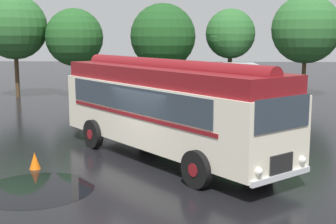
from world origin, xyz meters
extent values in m
plane|color=black|center=(0.00, 0.00, 0.00)|extent=(120.00, 120.00, 0.00)
cube|color=silver|center=(0.75, 0.89, 1.60)|extent=(8.37, 9.25, 2.10)
cube|color=maroon|center=(0.75, 0.89, 2.93)|extent=(8.08, 8.97, 0.56)
cylinder|color=maroon|center=(0.75, 0.89, 3.19)|extent=(6.59, 7.64, 0.60)
cube|color=#2D3842|center=(1.52, 1.94, 2.17)|extent=(5.19, 6.13, 0.84)
cube|color=#2D3842|center=(-0.41, 0.31, 2.17)|extent=(5.19, 6.13, 0.84)
cube|color=maroon|center=(1.58, 1.86, 1.63)|extent=(5.32, 6.28, 0.12)
cube|color=maroon|center=(-0.35, 0.23, 1.63)|extent=(5.32, 6.28, 0.12)
cube|color=#2D3842|center=(3.98, -2.94, 2.27)|extent=(1.70, 1.45, 0.88)
cube|color=black|center=(3.99, -2.94, 0.90)|extent=(0.73, 0.63, 0.56)
cube|color=silver|center=(4.00, -2.96, 0.57)|extent=(1.88, 1.61, 0.16)
sphere|color=white|center=(4.68, -2.37, 0.87)|extent=(0.22, 0.22, 0.22)
sphere|color=white|center=(3.31, -3.53, 0.87)|extent=(0.22, 0.22, 0.22)
cylinder|color=black|center=(3.74, -0.63, 0.55)|extent=(0.92, 1.02, 1.10)
cylinder|color=maroon|center=(3.74, -0.63, 0.55)|extent=(0.49, 0.50, 0.39)
cylinder|color=black|center=(1.75, -2.31, 0.55)|extent=(0.92, 1.02, 1.10)
cylinder|color=maroon|center=(1.75, -2.31, 0.55)|extent=(0.49, 0.50, 0.39)
cylinder|color=black|center=(-0.13, 3.95, 0.55)|extent=(0.92, 1.02, 1.10)
cylinder|color=maroon|center=(-0.13, 3.95, 0.55)|extent=(0.49, 0.50, 0.39)
cylinder|color=black|center=(-2.12, 2.27, 0.55)|extent=(0.92, 1.02, 1.10)
cylinder|color=maroon|center=(-2.12, 2.27, 0.55)|extent=(0.49, 0.50, 0.39)
cube|color=#144C28|center=(-0.27, 12.50, 0.67)|extent=(1.82, 4.25, 0.70)
cube|color=#144C28|center=(-0.26, 12.65, 1.34)|extent=(1.56, 2.23, 0.64)
cube|color=#2D3842|center=(0.50, 12.63, 1.34)|extent=(0.08, 1.93, 0.50)
cube|color=#2D3842|center=(-1.02, 12.67, 1.34)|extent=(0.08, 1.93, 0.50)
cylinder|color=black|center=(0.58, 11.18, 0.32)|extent=(0.22, 0.65, 0.64)
cylinder|color=black|center=(-1.18, 11.23, 0.32)|extent=(0.22, 0.65, 0.64)
cylinder|color=black|center=(0.65, 13.78, 0.32)|extent=(0.22, 0.65, 0.64)
cylinder|color=black|center=(-1.11, 13.83, 0.32)|extent=(0.22, 0.65, 0.64)
cube|color=#144C28|center=(2.07, 12.55, 0.67)|extent=(2.01, 4.32, 0.70)
cube|color=#144C28|center=(2.06, 12.70, 1.34)|extent=(1.66, 2.29, 0.64)
cube|color=#2D3842|center=(2.81, 12.76, 1.34)|extent=(0.17, 1.93, 0.50)
cube|color=#2D3842|center=(1.30, 12.64, 1.34)|extent=(0.17, 1.93, 0.50)
cylinder|color=black|center=(3.05, 11.32, 0.32)|extent=(0.25, 0.65, 0.64)
cylinder|color=black|center=(1.29, 11.18, 0.32)|extent=(0.25, 0.65, 0.64)
cylinder|color=black|center=(2.85, 13.92, 0.32)|extent=(0.25, 0.65, 0.64)
cylinder|color=black|center=(1.09, 13.78, 0.32)|extent=(0.25, 0.65, 0.64)
cube|color=#B2B7BC|center=(4.78, 13.77, 1.45)|extent=(2.13, 4.01, 2.10)
cube|color=gray|center=(4.88, 10.87, 1.20)|extent=(1.96, 1.80, 1.60)
cube|color=#2D3842|center=(4.91, 9.99, 1.48)|extent=(1.70, 0.09, 0.72)
cylinder|color=black|center=(5.92, 10.97, 0.40)|extent=(0.27, 0.81, 0.80)
cylinder|color=black|center=(3.84, 10.90, 0.40)|extent=(0.27, 0.81, 0.80)
cylinder|color=black|center=(5.80, 14.53, 0.40)|extent=(0.27, 0.81, 0.80)
cylinder|color=black|center=(3.72, 14.46, 0.40)|extent=(0.27, 0.81, 0.80)
cylinder|color=#4C3823|center=(-10.25, 16.56, 1.58)|extent=(0.29, 0.29, 3.16)
sphere|color=#2D662D|center=(-10.25, 16.56, 4.80)|extent=(4.37, 4.37, 4.37)
sphere|color=#2D662D|center=(-10.24, 16.30, 4.92)|extent=(2.52, 2.52, 2.52)
cylinder|color=#4C3823|center=(-6.18, 16.55, 1.33)|extent=(0.26, 0.26, 2.66)
sphere|color=#235623|center=(-6.18, 16.55, 4.12)|extent=(3.89, 3.89, 3.89)
sphere|color=#235623|center=(-6.45, 16.19, 4.37)|extent=(2.37, 2.37, 2.37)
cylinder|color=#4C3823|center=(-0.21, 16.72, 1.26)|extent=(0.25, 0.25, 2.53)
sphere|color=#1E4C1E|center=(-0.21, 16.72, 4.18)|extent=(4.41, 4.41, 4.41)
sphere|color=#1E4C1E|center=(-0.13, 16.45, 4.47)|extent=(2.53, 2.53, 2.53)
cylinder|color=#4C3823|center=(4.39, 17.48, 1.54)|extent=(0.31, 0.31, 3.08)
sphere|color=#2D662D|center=(4.39, 17.48, 4.35)|extent=(3.39, 3.39, 3.39)
sphere|color=#2D662D|center=(3.98, 17.10, 4.14)|extent=(2.27, 2.27, 2.27)
cylinder|color=#4C3823|center=(9.51, 17.58, 1.46)|extent=(0.28, 0.28, 2.91)
sphere|color=#2D662D|center=(9.51, 17.58, 4.66)|extent=(4.66, 4.66, 4.66)
sphere|color=#2D662D|center=(8.98, 17.81, 4.47)|extent=(3.30, 3.30, 3.30)
cone|color=orange|center=(-3.44, -0.63, 0.28)|extent=(0.36, 0.36, 0.55)
cylinder|color=black|center=(-2.75, -2.63, 0.00)|extent=(3.25, 3.25, 0.01)
camera|label=1|loc=(1.48, -15.08, 4.31)|focal=50.00mm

